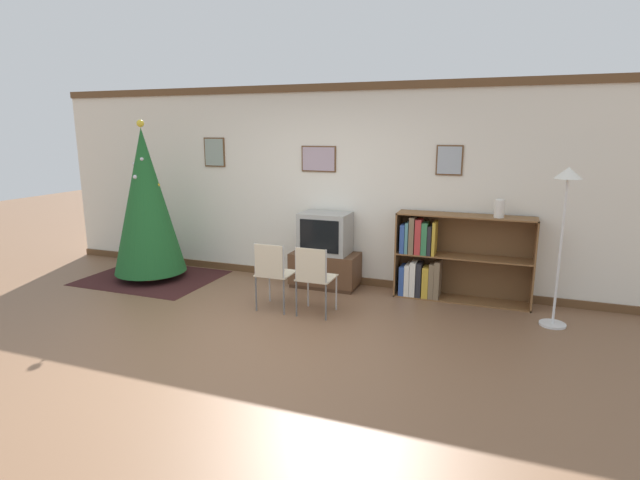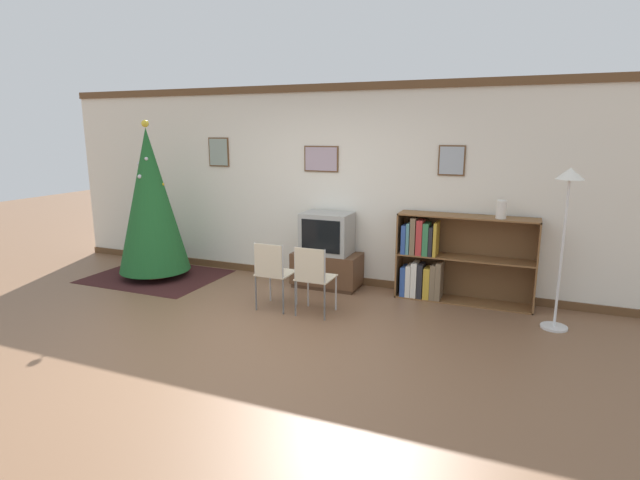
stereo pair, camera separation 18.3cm
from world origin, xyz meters
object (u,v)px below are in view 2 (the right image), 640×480
object	(u,v)px
folding_chair_right	(313,276)
bookshelf	(440,260)
tv_console	(327,270)
christmas_tree	(151,201)
folding_chair_left	(273,271)
vase	(501,209)
television	(327,233)
standing_lamp	(567,207)

from	to	relation	value
folding_chair_right	bookshelf	distance (m)	1.70
tv_console	folding_chair_right	world-z (taller)	folding_chair_right
christmas_tree	folding_chair_left	size ratio (longest dim) A/B	2.72
christmas_tree	tv_console	distance (m)	2.69
folding_chair_left	bookshelf	xyz separation A→B (m)	(1.76, 1.15, 0.04)
folding_chair_left	christmas_tree	bearing A→B (deg)	165.77
vase	tv_console	bearing A→B (deg)	-179.57
folding_chair_left	bookshelf	distance (m)	2.11
television	folding_chair_left	size ratio (longest dim) A/B	0.80
television	folding_chair_right	xyz separation A→B (m)	(0.26, -1.08, -0.27)
folding_chair_right	vase	xyz separation A→B (m)	(1.92, 1.10, 0.73)
bookshelf	christmas_tree	bearing A→B (deg)	-171.65
tv_console	vase	size ratio (longest dim) A/B	4.12
bookshelf	standing_lamp	world-z (taller)	standing_lamp
bookshelf	standing_lamp	xyz separation A→B (m)	(1.32, -0.50, 0.82)
tv_console	bookshelf	distance (m)	1.53
tv_console	television	bearing A→B (deg)	-90.00
christmas_tree	bookshelf	distance (m)	4.08
vase	standing_lamp	world-z (taller)	standing_lamp
television	standing_lamp	xyz separation A→B (m)	(2.82, -0.44, 0.58)
tv_console	folding_chair_left	distance (m)	1.14
television	standing_lamp	distance (m)	2.92
christmas_tree	standing_lamp	world-z (taller)	christmas_tree
tv_console	television	world-z (taller)	television
tv_console	bookshelf	bearing A→B (deg)	2.46
folding_chair_right	standing_lamp	world-z (taller)	standing_lamp
bookshelf	television	bearing A→B (deg)	-177.45
folding_chair_right	vase	size ratio (longest dim) A/B	3.72
christmas_tree	tv_console	bearing A→B (deg)	11.85
folding_chair_right	tv_console	bearing A→B (deg)	103.39
tv_console	standing_lamp	distance (m)	3.06
television	bookshelf	xyz separation A→B (m)	(1.50, 0.07, -0.24)
television	bookshelf	bearing A→B (deg)	2.55
christmas_tree	television	distance (m)	2.57
folding_chair_left	folding_chair_right	xyz separation A→B (m)	(0.52, 0.00, 0.00)
christmas_tree	vase	xyz separation A→B (m)	(4.66, 0.54, 0.08)
bookshelf	tv_console	bearing A→B (deg)	-177.54
folding_chair_right	bookshelf	size ratio (longest dim) A/B	0.50
tv_console	vase	distance (m)	2.38
christmas_tree	vase	bearing A→B (deg)	6.58
folding_chair_right	folding_chair_left	bearing A→B (deg)	180.00
folding_chair_left	vase	size ratio (longest dim) A/B	3.72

